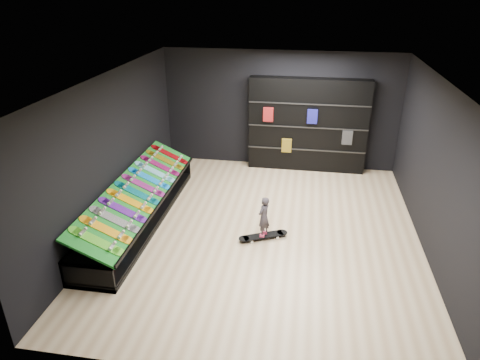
% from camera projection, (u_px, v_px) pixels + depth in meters
% --- Properties ---
extents(floor, '(6.00, 7.00, 0.01)m').
position_uv_depth(floor, '(263.00, 231.00, 8.49)').
color(floor, beige).
rests_on(floor, ground).
extents(ceiling, '(6.00, 7.00, 0.01)m').
position_uv_depth(ceiling, '(267.00, 80.00, 7.22)').
color(ceiling, white).
rests_on(ceiling, ground).
extents(wall_back, '(6.00, 0.02, 3.00)m').
position_uv_depth(wall_back, '(280.00, 110.00, 10.99)').
color(wall_back, black).
rests_on(wall_back, ground).
extents(wall_front, '(6.00, 0.02, 3.00)m').
position_uv_depth(wall_front, '(230.00, 282.00, 4.73)').
color(wall_front, black).
rests_on(wall_front, ground).
extents(wall_left, '(0.02, 7.00, 3.00)m').
position_uv_depth(wall_left, '(112.00, 152.00, 8.30)').
color(wall_left, black).
rests_on(wall_left, ground).
extents(wall_right, '(0.02, 7.00, 3.00)m').
position_uv_depth(wall_right, '(437.00, 173.00, 7.42)').
color(wall_right, black).
rests_on(wall_right, ground).
extents(display_rack, '(0.90, 4.50, 0.50)m').
position_uv_depth(display_rack, '(140.00, 210.00, 8.76)').
color(display_rack, black).
rests_on(display_rack, ground).
extents(turf_ramp, '(0.92, 4.50, 0.46)m').
position_uv_depth(turf_ramp, '(140.00, 190.00, 8.56)').
color(turf_ramp, '#106619').
rests_on(turf_ramp, display_rack).
extents(back_shelving, '(2.97, 0.35, 2.38)m').
position_uv_depth(back_shelving, '(308.00, 125.00, 10.85)').
color(back_shelving, black).
rests_on(back_shelving, ground).
extents(floor_skateboard, '(0.98, 0.62, 0.09)m').
position_uv_depth(floor_skateboard, '(263.00, 237.00, 8.23)').
color(floor_skateboard, black).
rests_on(floor_skateboard, ground).
extents(child, '(0.20, 0.22, 0.49)m').
position_uv_depth(child, '(264.00, 224.00, 8.11)').
color(child, black).
rests_on(child, floor_skateboard).
extents(display_board_0, '(0.93, 0.22, 0.50)m').
position_uv_depth(display_board_0, '(97.00, 241.00, 6.85)').
color(display_board_0, green).
rests_on(display_board_0, turf_ramp).
extents(display_board_1, '(0.93, 0.22, 0.50)m').
position_uv_depth(display_board_1, '(106.00, 230.00, 7.16)').
color(display_board_1, orange).
rests_on(display_board_1, turf_ramp).
extents(display_board_2, '(0.93, 0.22, 0.50)m').
position_uv_depth(display_board_2, '(115.00, 219.00, 7.47)').
color(display_board_2, black).
rests_on(display_board_2, turf_ramp).
extents(display_board_3, '(0.93, 0.22, 0.50)m').
position_uv_depth(display_board_3, '(123.00, 210.00, 7.77)').
color(display_board_3, purple).
rests_on(display_board_3, turf_ramp).
extents(display_board_4, '(0.93, 0.22, 0.50)m').
position_uv_depth(display_board_4, '(130.00, 201.00, 8.08)').
color(display_board_4, yellow).
rests_on(display_board_4, turf_ramp).
extents(display_board_5, '(0.93, 0.22, 0.50)m').
position_uv_depth(display_board_5, '(137.00, 193.00, 8.39)').
color(display_board_5, '#0C8C99').
rests_on(display_board_5, turf_ramp).
extents(display_board_6, '(0.93, 0.22, 0.50)m').
position_uv_depth(display_board_6, '(144.00, 185.00, 8.70)').
color(display_board_6, '#2626BF').
rests_on(display_board_6, turf_ramp).
extents(display_board_7, '(0.93, 0.22, 0.50)m').
position_uv_depth(display_board_7, '(150.00, 178.00, 9.01)').
color(display_board_7, blue).
rests_on(display_board_7, turf_ramp).
extents(display_board_8, '(0.93, 0.22, 0.50)m').
position_uv_depth(display_board_8, '(155.00, 172.00, 9.32)').
color(display_board_8, '#0CB2E5').
rests_on(display_board_8, turf_ramp).
extents(display_board_9, '(0.93, 0.22, 0.50)m').
position_uv_depth(display_board_9, '(160.00, 166.00, 9.63)').
color(display_board_9, '#E5198C').
rests_on(display_board_9, turf_ramp).
extents(display_board_10, '(0.93, 0.22, 0.50)m').
position_uv_depth(display_board_10, '(165.00, 160.00, 9.94)').
color(display_board_10, yellow).
rests_on(display_board_10, turf_ramp).
extents(display_board_11, '(0.93, 0.22, 0.50)m').
position_uv_depth(display_board_11, '(170.00, 155.00, 10.24)').
color(display_board_11, red).
rests_on(display_board_11, turf_ramp).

